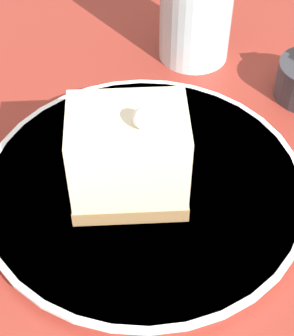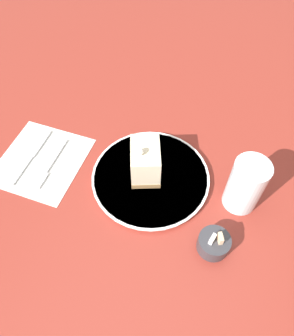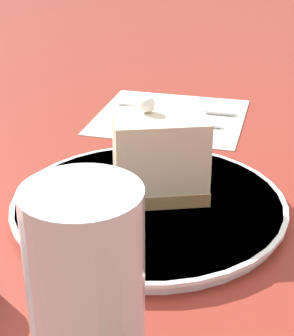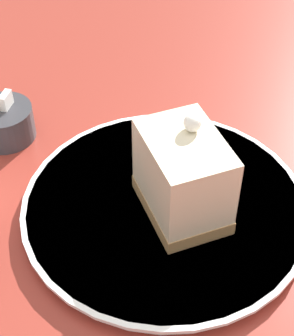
{
  "view_description": "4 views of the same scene",
  "coord_description": "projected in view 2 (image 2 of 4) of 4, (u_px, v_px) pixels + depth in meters",
  "views": [
    {
      "loc": [
        0.29,
        0.1,
        0.39
      ],
      "look_at": [
        -0.02,
        0.05,
        0.05
      ],
      "focal_mm": 60.0,
      "sensor_mm": 36.0,
      "label": 1
    },
    {
      "loc": [
        -0.11,
        0.48,
        0.68
      ],
      "look_at": [
        -0.03,
        0.05,
        0.05
      ],
      "focal_mm": 35.0,
      "sensor_mm": 36.0,
      "label": 2
    },
    {
      "loc": [
        -0.55,
        -0.01,
        0.3
      ],
      "look_at": [
        -0.04,
        0.04,
        0.05
      ],
      "focal_mm": 60.0,
      "sensor_mm": 36.0,
      "label": 3
    },
    {
      "loc": [
        -0.11,
        -0.34,
        0.43
      ],
      "look_at": [
        -0.06,
        0.05,
        0.06
      ],
      "focal_mm": 60.0,
      "sensor_mm": 36.0,
      "label": 4
    }
  ],
  "objects": [
    {
      "name": "sugar_bowl",
      "position": [
        214.0,
        243.0,
        0.69
      ],
      "size": [
        0.07,
        0.07,
        0.06
      ],
      "color": "#333338",
      "rests_on": "ground_plane"
    },
    {
      "name": "napkin",
      "position": [
        42.0,
        160.0,
        0.84
      ],
      "size": [
        0.24,
        0.25,
        0.0
      ],
      "rotation": [
        0.0,
        0.0,
        -0.15
      ],
      "color": "white",
      "rests_on": "ground_plane"
    },
    {
      "name": "drinking_glass",
      "position": [
        246.0,
        185.0,
        0.72
      ],
      "size": [
        0.08,
        0.08,
        0.14
      ],
      "color": "silver",
      "rests_on": "ground_plane"
    },
    {
      "name": "fork",
      "position": [
        48.0,
        167.0,
        0.83
      ],
      "size": [
        0.04,
        0.16,
        0.0
      ],
      "rotation": [
        0.0,
        0.0,
        -0.15
      ],
      "color": "silver",
      "rests_on": "napkin"
    },
    {
      "name": "cake_slice",
      "position": [
        145.0,
        161.0,
        0.77
      ],
      "size": [
        0.09,
        0.11,
        0.11
      ],
      "rotation": [
        0.0,
        0.0,
        0.22
      ],
      "color": "#9E7547",
      "rests_on": "plate"
    },
    {
      "name": "ground_plane",
      "position": [
        139.0,
        164.0,
        0.84
      ],
      "size": [
        4.0,
        4.0,
        0.0
      ],
      "primitive_type": "plane",
      "color": "maroon"
    },
    {
      "name": "knife",
      "position": [
        35.0,
        151.0,
        0.86
      ],
      "size": [
        0.04,
        0.19,
        0.0
      ],
      "rotation": [
        0.0,
        0.0,
        -0.15
      ],
      "color": "silver",
      "rests_on": "napkin"
    },
    {
      "name": "plate",
      "position": [
        151.0,
        178.0,
        0.81
      ],
      "size": [
        0.29,
        0.29,
        0.01
      ],
      "color": "white",
      "rests_on": "ground_plane"
    }
  ]
}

